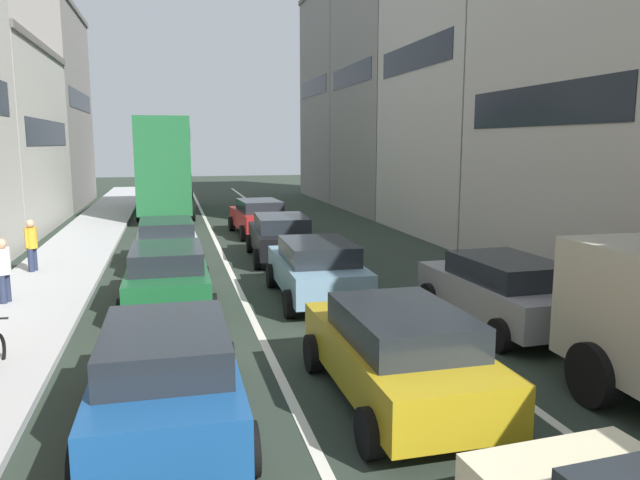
{
  "coord_description": "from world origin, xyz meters",
  "views": [
    {
      "loc": [
        -3.34,
        -1.45,
        3.85
      ],
      "look_at": [
        0.0,
        12.0,
        1.6
      ],
      "focal_mm": 33.71,
      "sensor_mm": 36.0,
      "label": 1
    }
  ],
  "objects_px": {
    "sedan_centre_lane_second": "(398,351)",
    "sedan_right_lane_behind_truck": "(502,289)",
    "sedan_centre_lane_fifth": "(259,216)",
    "pedestrian_mid_sidewalk": "(31,244)",
    "hatchback_centre_lane_third": "(317,268)",
    "pedestrian_far_sidewalk": "(3,269)",
    "coupe_centre_lane_fourth": "(281,236)",
    "sedan_left_lane_third": "(167,275)",
    "sedan_left_lane_fourth": "(167,241)",
    "wagon_left_lane_second": "(167,373)",
    "bus_mid_queue_primary": "(166,162)"
  },
  "relations": [
    {
      "from": "sedan_centre_lane_second",
      "to": "hatchback_centre_lane_third",
      "type": "xyz_separation_m",
      "value": [
        0.24,
        6.09,
        0.0
      ]
    },
    {
      "from": "hatchback_centre_lane_third",
      "to": "sedan_left_lane_fourth",
      "type": "height_order",
      "value": "same"
    },
    {
      "from": "sedan_left_lane_fourth",
      "to": "pedestrian_far_sidewalk",
      "type": "distance_m",
      "value": 5.48
    },
    {
      "from": "sedan_right_lane_behind_truck",
      "to": "sedan_centre_lane_fifth",
      "type": "bearing_deg",
      "value": 10.73
    },
    {
      "from": "sedan_centre_lane_fifth",
      "to": "sedan_left_lane_fourth",
      "type": "bearing_deg",
      "value": 144.01
    },
    {
      "from": "sedan_right_lane_behind_truck",
      "to": "hatchback_centre_lane_third",
      "type": "bearing_deg",
      "value": 45.13
    },
    {
      "from": "wagon_left_lane_second",
      "to": "pedestrian_far_sidewalk",
      "type": "xyz_separation_m",
      "value": [
        -3.72,
        7.14,
        0.15
      ]
    },
    {
      "from": "wagon_left_lane_second",
      "to": "pedestrian_mid_sidewalk",
      "type": "bearing_deg",
      "value": 20.01
    },
    {
      "from": "sedan_left_lane_fourth",
      "to": "sedan_right_lane_behind_truck",
      "type": "xyz_separation_m",
      "value": [
        6.89,
        -8.1,
        0.0
      ]
    },
    {
      "from": "wagon_left_lane_second",
      "to": "sedan_right_lane_behind_truck",
      "type": "bearing_deg",
      "value": -65.35
    },
    {
      "from": "sedan_centre_lane_second",
      "to": "sedan_left_lane_fourth",
      "type": "xyz_separation_m",
      "value": [
        -3.36,
        11.15,
        0.0
      ]
    },
    {
      "from": "sedan_right_lane_behind_truck",
      "to": "pedestrian_far_sidewalk",
      "type": "height_order",
      "value": "pedestrian_far_sidewalk"
    },
    {
      "from": "hatchback_centre_lane_third",
      "to": "pedestrian_far_sidewalk",
      "type": "xyz_separation_m",
      "value": [
        -7.28,
        1.0,
        0.15
      ]
    },
    {
      "from": "sedan_left_lane_third",
      "to": "pedestrian_far_sidewalk",
      "type": "xyz_separation_m",
      "value": [
        -3.71,
        0.89,
        0.15
      ]
    },
    {
      "from": "sedan_centre_lane_fifth",
      "to": "bus_mid_queue_primary",
      "type": "bearing_deg",
      "value": 20.37
    },
    {
      "from": "sedan_centre_lane_fifth",
      "to": "pedestrian_far_sidewalk",
      "type": "distance_m",
      "value": 12.33
    },
    {
      "from": "sedan_right_lane_behind_truck",
      "to": "pedestrian_mid_sidewalk",
      "type": "xyz_separation_m",
      "value": [
        -10.7,
        7.67,
        0.15
      ]
    },
    {
      "from": "sedan_right_lane_behind_truck",
      "to": "pedestrian_far_sidewalk",
      "type": "xyz_separation_m",
      "value": [
        -10.57,
        4.04,
        0.15
      ]
    },
    {
      "from": "sedan_centre_lane_fifth",
      "to": "pedestrian_far_sidewalk",
      "type": "height_order",
      "value": "pedestrian_far_sidewalk"
    },
    {
      "from": "sedan_left_lane_fourth",
      "to": "sedan_right_lane_behind_truck",
      "type": "distance_m",
      "value": 10.63
    },
    {
      "from": "hatchback_centre_lane_third",
      "to": "sedan_left_lane_fourth",
      "type": "bearing_deg",
      "value": 36.84
    },
    {
      "from": "sedan_centre_lane_fifth",
      "to": "pedestrian_mid_sidewalk",
      "type": "height_order",
      "value": "pedestrian_mid_sidewalk"
    },
    {
      "from": "hatchback_centre_lane_third",
      "to": "sedan_left_lane_third",
      "type": "relative_size",
      "value": 1.01
    },
    {
      "from": "wagon_left_lane_second",
      "to": "sedan_centre_lane_fifth",
      "type": "xyz_separation_m",
      "value": [
        3.69,
        16.99,
        0.0
      ]
    },
    {
      "from": "hatchback_centre_lane_third",
      "to": "sedan_centre_lane_second",
      "type": "bearing_deg",
      "value": 179.13
    },
    {
      "from": "hatchback_centre_lane_third",
      "to": "sedan_right_lane_behind_truck",
      "type": "bearing_deg",
      "value": -131.4
    },
    {
      "from": "wagon_left_lane_second",
      "to": "hatchback_centre_lane_third",
      "type": "xyz_separation_m",
      "value": [
        3.56,
        6.14,
        0.0
      ]
    },
    {
      "from": "coupe_centre_lane_fourth",
      "to": "sedan_centre_lane_fifth",
      "type": "distance_m",
      "value": 5.55
    },
    {
      "from": "wagon_left_lane_second",
      "to": "sedan_right_lane_behind_truck",
      "type": "distance_m",
      "value": 7.52
    },
    {
      "from": "sedan_centre_lane_second",
      "to": "wagon_left_lane_second",
      "type": "bearing_deg",
      "value": 90.34
    },
    {
      "from": "sedan_centre_lane_second",
      "to": "sedan_right_lane_behind_truck",
      "type": "relative_size",
      "value": 0.99
    },
    {
      "from": "pedestrian_mid_sidewalk",
      "to": "coupe_centre_lane_fourth",
      "type": "bearing_deg",
      "value": -155.12
    },
    {
      "from": "sedan_centre_lane_second",
      "to": "pedestrian_mid_sidewalk",
      "type": "height_order",
      "value": "pedestrian_mid_sidewalk"
    },
    {
      "from": "sedan_centre_lane_second",
      "to": "hatchback_centre_lane_third",
      "type": "bearing_deg",
      "value": -2.74
    },
    {
      "from": "sedan_centre_lane_second",
      "to": "coupe_centre_lane_fourth",
      "type": "bearing_deg",
      "value": -2.03
    },
    {
      "from": "sedan_centre_lane_fifth",
      "to": "sedan_right_lane_behind_truck",
      "type": "relative_size",
      "value": 1.01
    },
    {
      "from": "sedan_centre_lane_second",
      "to": "sedan_left_lane_third",
      "type": "height_order",
      "value": "same"
    },
    {
      "from": "hatchback_centre_lane_third",
      "to": "sedan_centre_lane_fifth",
      "type": "distance_m",
      "value": 10.85
    },
    {
      "from": "sedan_centre_lane_second",
      "to": "coupe_centre_lane_fourth",
      "type": "height_order",
      "value": "same"
    },
    {
      "from": "sedan_right_lane_behind_truck",
      "to": "sedan_centre_lane_second",
      "type": "bearing_deg",
      "value": 128.75
    },
    {
      "from": "wagon_left_lane_second",
      "to": "coupe_centre_lane_fourth",
      "type": "height_order",
      "value": "same"
    },
    {
      "from": "sedan_centre_lane_second",
      "to": "coupe_centre_lane_fourth",
      "type": "relative_size",
      "value": 0.98
    },
    {
      "from": "sedan_centre_lane_second",
      "to": "bus_mid_queue_primary",
      "type": "xyz_separation_m",
      "value": [
        -3.36,
        25.51,
        2.03
      ]
    },
    {
      "from": "wagon_left_lane_second",
      "to": "sedan_centre_lane_fifth",
      "type": "height_order",
      "value": "same"
    },
    {
      "from": "sedan_left_lane_third",
      "to": "bus_mid_queue_primary",
      "type": "height_order",
      "value": "bus_mid_queue_primary"
    },
    {
      "from": "sedan_left_lane_third",
      "to": "pedestrian_far_sidewalk",
      "type": "height_order",
      "value": "pedestrian_far_sidewalk"
    },
    {
      "from": "sedan_centre_lane_second",
      "to": "sedan_left_lane_fourth",
      "type": "height_order",
      "value": "same"
    },
    {
      "from": "sedan_centre_lane_second",
      "to": "sedan_right_lane_behind_truck",
      "type": "distance_m",
      "value": 4.66
    },
    {
      "from": "wagon_left_lane_second",
      "to": "sedan_left_lane_third",
      "type": "height_order",
      "value": "same"
    },
    {
      "from": "coupe_centre_lane_fourth",
      "to": "sedan_left_lane_fourth",
      "type": "relative_size",
      "value": 1.01
    }
  ]
}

